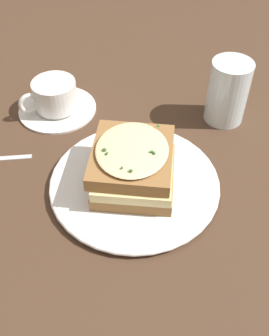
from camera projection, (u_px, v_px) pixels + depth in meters
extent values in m
plane|color=#473021|center=(127.00, 181.00, 0.62)|extent=(2.40, 2.40, 0.00)
cylinder|color=white|center=(134.00, 183.00, 0.61)|extent=(0.25, 0.25, 0.01)
torus|color=white|center=(134.00, 182.00, 0.61)|extent=(0.26, 0.26, 0.01)
cube|color=olive|center=(134.00, 176.00, 0.60)|extent=(0.17, 0.16, 0.02)
cube|color=#EFDB93|center=(134.00, 167.00, 0.58)|extent=(0.17, 0.16, 0.02)
cube|color=olive|center=(132.00, 156.00, 0.57)|extent=(0.17, 0.17, 0.02)
ellipsoid|color=beige|center=(132.00, 149.00, 0.56)|extent=(0.15, 0.15, 0.01)
cube|color=#2D6028|center=(131.00, 171.00, 0.53)|extent=(0.01, 0.01, 0.00)
cube|color=#2D6028|center=(104.00, 148.00, 0.56)|extent=(0.01, 0.01, 0.00)
cube|color=#2D6028|center=(151.00, 152.00, 0.55)|extent=(0.00, 0.01, 0.00)
cube|color=#2D6028|center=(107.00, 153.00, 0.55)|extent=(0.01, 0.00, 0.00)
cube|color=#2D6028|center=(122.00, 168.00, 0.53)|extent=(0.00, 0.00, 0.00)
cube|color=#2D6028|center=(158.00, 126.00, 0.59)|extent=(0.00, 0.00, 0.00)
cube|color=#2D6028|center=(154.00, 153.00, 0.55)|extent=(0.01, 0.00, 0.00)
cylinder|color=white|center=(57.00, 108.00, 0.74)|extent=(0.15, 0.15, 0.01)
cylinder|color=white|center=(55.00, 95.00, 0.72)|extent=(0.08, 0.08, 0.05)
cylinder|color=#381E0F|center=(54.00, 85.00, 0.71)|extent=(0.07, 0.07, 0.00)
torus|color=white|center=(29.00, 103.00, 0.70)|extent=(0.01, 0.04, 0.04)
cylinder|color=silver|center=(228.00, 92.00, 0.69)|extent=(0.07, 0.07, 0.11)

